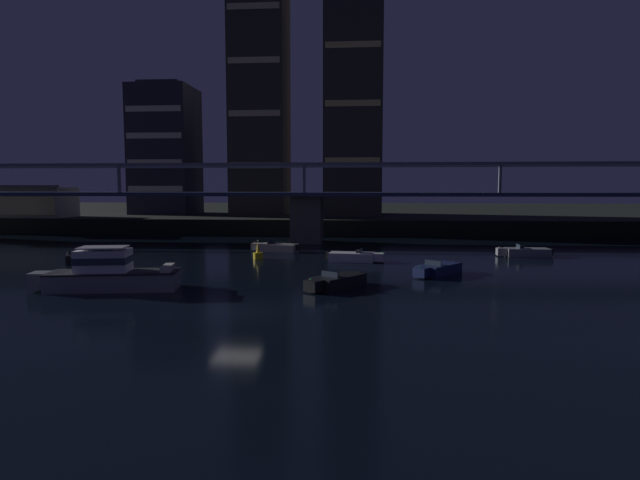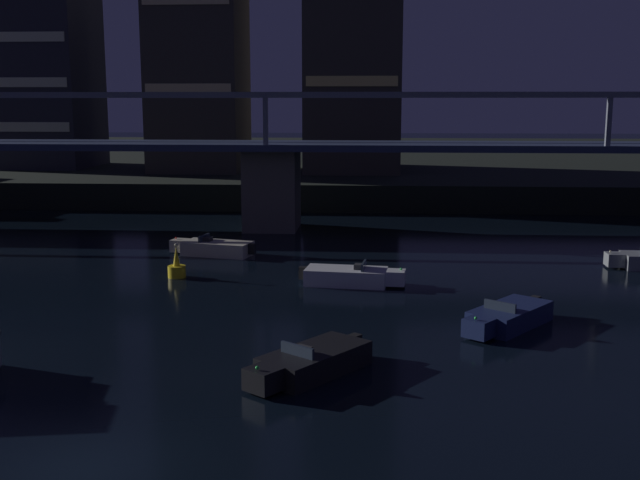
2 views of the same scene
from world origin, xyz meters
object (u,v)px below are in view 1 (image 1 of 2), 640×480
at_px(river_bridge, 307,205).
at_px(speedboat_near_right, 525,252).
at_px(waterfront_pavilion, 30,202).
at_px(speedboat_far_center, 276,248).
at_px(tower_central, 354,82).
at_px(cabin_cruiser_near_left, 108,274).
at_px(speedboat_mid_left, 437,269).
at_px(speedboat_mid_right, 354,257).
at_px(speedboat_near_center, 77,258).
at_px(channel_buoy, 258,254).
at_px(tower_west_low, 166,150).
at_px(speedboat_far_left, 336,282).
at_px(tower_west_tall, 260,91).

height_order(river_bridge, speedboat_near_right, river_bridge).
relative_size(waterfront_pavilion, speedboat_far_center, 2.38).
height_order(tower_central, cabin_cruiser_near_left, tower_central).
bearing_deg(speedboat_mid_left, speedboat_mid_right, 133.31).
height_order(river_bridge, speedboat_near_center, river_bridge).
relative_size(cabin_cruiser_near_left, channel_buoy, 5.32).
distance_m(speedboat_near_right, speedboat_mid_left, 15.18).
height_order(river_bridge, channel_buoy, river_bridge).
bearing_deg(speedboat_far_center, tower_west_low, 125.40).
bearing_deg(speedboat_far_left, waterfront_pavilion, 139.09).
distance_m(cabin_cruiser_near_left, speedboat_mid_left, 23.21).
distance_m(speedboat_near_right, speedboat_mid_right, 16.89).
xyz_separation_m(waterfront_pavilion, channel_buoy, (39.56, -27.42, -3.96)).
height_order(speedboat_near_right, channel_buoy, channel_buoy).
xyz_separation_m(tower_west_tall, speedboat_mid_left, (21.84, -44.02, -21.12)).
bearing_deg(waterfront_pavilion, speedboat_far_left, -40.91).
distance_m(waterfront_pavilion, speedboat_far_center, 45.86).
relative_size(waterfront_pavilion, speedboat_mid_left, 2.67).
distance_m(river_bridge, tower_central, 29.71).
distance_m(speedboat_near_center, channel_buoy, 15.80).
bearing_deg(speedboat_far_center, waterfront_pavilion, 151.86).
bearing_deg(tower_west_tall, speedboat_near_center, -102.50).
distance_m(river_bridge, speedboat_far_left, 29.88).
distance_m(tower_west_tall, channel_buoy, 42.44).
relative_size(speedboat_far_center, channel_buoy, 2.96).
bearing_deg(tower_west_low, speedboat_mid_left, -50.93).
xyz_separation_m(waterfront_pavilion, speedboat_mid_right, (48.39, -28.43, -4.02)).
bearing_deg(tower_west_low, tower_central, -2.88).
relative_size(tower_west_tall, speedboat_far_center, 7.49).
height_order(river_bridge, tower_west_low, tower_west_low).
bearing_deg(tower_central, river_bridge, -102.65).
bearing_deg(speedboat_far_center, speedboat_mid_right, -40.32).
bearing_deg(river_bridge, speedboat_mid_left, -62.13).
height_order(tower_west_tall, speedboat_near_center, tower_west_tall).
bearing_deg(speedboat_mid_right, speedboat_far_left, -94.37).
bearing_deg(tower_west_low, waterfront_pavilion, -143.06).
distance_m(tower_central, speedboat_mid_left, 51.69).
bearing_deg(channel_buoy, speedboat_near_center, -167.45).
height_order(speedboat_near_center, channel_buoy, channel_buoy).
bearing_deg(waterfront_pavilion, tower_west_tall, 15.00).
xyz_separation_m(cabin_cruiser_near_left, speedboat_mid_left, (21.89, 7.71, -0.64)).
xyz_separation_m(tower_west_low, tower_central, (31.25, -1.57, 10.38)).
xyz_separation_m(tower_central, speedboat_near_right, (17.06, -34.28, -22.72)).
height_order(tower_west_tall, speedboat_mid_left, tower_west_tall).
distance_m(river_bridge, cabin_cruiser_near_left, 32.62).
distance_m(waterfront_pavilion, speedboat_near_center, 39.38).
distance_m(speedboat_far_left, speedboat_far_center, 20.81).
height_order(river_bridge, tower_central, tower_central).
bearing_deg(waterfront_pavilion, cabin_cruiser_near_left, -52.53).
relative_size(tower_west_low, speedboat_near_right, 4.12).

